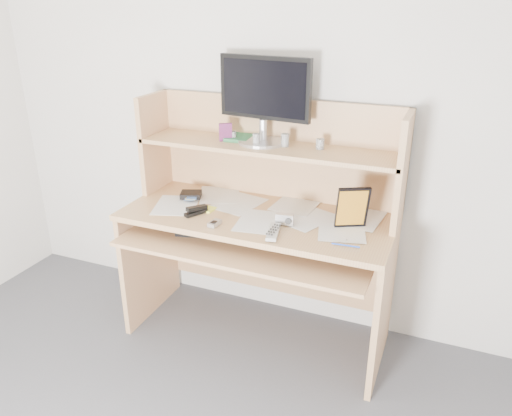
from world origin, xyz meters
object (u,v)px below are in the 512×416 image
at_px(monitor, 264,97).
at_px(keyboard, 221,230).
at_px(game_case, 352,207).
at_px(tv_remote, 273,232).
at_px(desk, 262,218).

bearing_deg(monitor, keyboard, -108.39).
bearing_deg(monitor, game_case, -13.55).
xyz_separation_m(keyboard, tv_remote, (0.33, -0.12, 0.10)).
distance_m(keyboard, game_case, 0.69).
bearing_deg(game_case, desk, 144.69).
relative_size(tv_remote, monitor, 0.34).
distance_m(desk, keyboard, 0.23).
bearing_deg(monitor, tv_remote, -55.98).
bearing_deg(keyboard, monitor, 50.27).
distance_m(tv_remote, monitor, 0.71).
bearing_deg(desk, monitor, 108.99).
xyz_separation_m(desk, keyboard, (-0.17, -0.16, -0.03)).
bearing_deg(game_case, monitor, 133.07).
bearing_deg(tv_remote, game_case, 18.90).
xyz_separation_m(desk, tv_remote, (0.16, -0.27, 0.07)).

